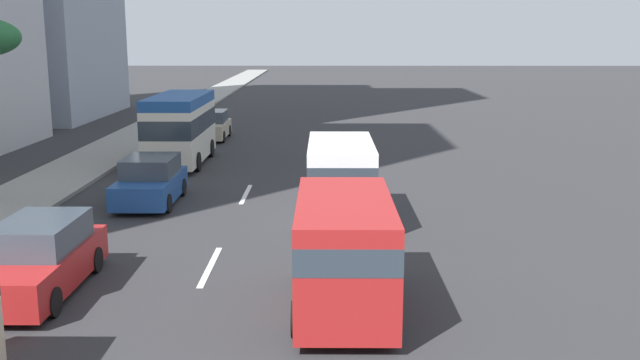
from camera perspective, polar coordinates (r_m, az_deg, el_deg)
The scene contains 10 objects.
ground_plane at distance 35.89m, azimuth -4.30°, elevation 2.18°, with size 198.00×198.00×0.00m, color #2D2D30.
sidewalk_right at distance 37.36m, azimuth -16.46°, elevation 2.23°, with size 162.00×3.21×0.15m, color gray.
lane_stripe_mid at distance 18.63m, azimuth -8.74°, elevation -6.82°, with size 3.20×0.16×0.01m, color silver.
lane_stripe_far at distance 26.67m, azimuth -5.93°, elevation -1.12°, with size 3.20×0.16×0.01m, color silver.
car_lead at distance 40.81m, azimuth -8.65°, elevation 4.30°, with size 4.04×1.83×1.60m.
van_second at distance 22.22m, azimuth 1.66°, elevation 0.23°, with size 4.71×2.13×2.58m.
car_fourth at distance 25.64m, azimuth -13.37°, elevation -0.14°, with size 4.12×1.92×1.63m.
minibus_fifth at distance 33.13m, azimuth -11.08°, elevation 4.22°, with size 6.47×2.33×3.14m.
car_sixth at distance 17.68m, azimuth -21.48°, elevation -5.87°, with size 4.60×1.87×1.67m.
van_seventh at distance 15.25m, azimuth 1.95°, elevation -5.39°, with size 4.76×2.14×2.44m.
Camera 1 is at (-3.78, -2.93, 5.85)m, focal length 40.14 mm.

